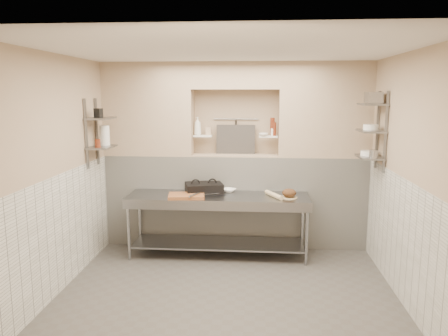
# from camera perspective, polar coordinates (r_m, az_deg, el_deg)

# --- Properties ---
(floor) EXTENTS (4.00, 3.90, 0.10)m
(floor) POSITION_cam_1_polar(r_m,az_deg,el_deg) (5.44, 0.41, -16.37)
(floor) COLOR #494541
(floor) RESTS_ON ground
(ceiling) EXTENTS (4.00, 3.90, 0.10)m
(ceiling) POSITION_cam_1_polar(r_m,az_deg,el_deg) (4.91, 0.46, 15.66)
(ceiling) COLOR silver
(ceiling) RESTS_ON ground
(wall_left) EXTENTS (0.10, 3.90, 2.80)m
(wall_left) POSITION_cam_1_polar(r_m,az_deg,el_deg) (5.51, -21.35, -0.79)
(wall_left) COLOR tan
(wall_left) RESTS_ON ground
(wall_right) EXTENTS (0.10, 3.90, 2.80)m
(wall_right) POSITION_cam_1_polar(r_m,az_deg,el_deg) (5.25, 23.37, -1.42)
(wall_right) COLOR tan
(wall_right) RESTS_ON ground
(wall_back) EXTENTS (4.00, 0.10, 2.80)m
(wall_back) POSITION_cam_1_polar(r_m,az_deg,el_deg) (6.95, 1.60, 1.91)
(wall_back) COLOR tan
(wall_back) RESTS_ON ground
(wall_front) EXTENTS (4.00, 0.10, 2.80)m
(wall_front) POSITION_cam_1_polar(r_m,az_deg,el_deg) (3.04, -2.25, -8.27)
(wall_front) COLOR tan
(wall_front) RESTS_ON ground
(backwall_lower) EXTENTS (4.00, 0.40, 1.40)m
(backwall_lower) POSITION_cam_1_polar(r_m,az_deg,el_deg) (6.83, 1.46, -4.20)
(backwall_lower) COLOR silver
(backwall_lower) RESTS_ON floor
(alcove_sill) EXTENTS (1.30, 0.40, 0.02)m
(alcove_sill) POSITION_cam_1_polar(r_m,az_deg,el_deg) (6.70, 1.49, 1.71)
(alcove_sill) COLOR tan
(alcove_sill) RESTS_ON backwall_lower
(backwall_pillar_left) EXTENTS (1.35, 0.40, 1.40)m
(backwall_pillar_left) POSITION_cam_1_polar(r_m,az_deg,el_deg) (6.84, -9.74, 7.55)
(backwall_pillar_left) COLOR tan
(backwall_pillar_left) RESTS_ON backwall_lower
(backwall_pillar_right) EXTENTS (1.35, 0.40, 1.40)m
(backwall_pillar_right) POSITION_cam_1_polar(r_m,az_deg,el_deg) (6.70, 13.00, 7.40)
(backwall_pillar_right) COLOR tan
(backwall_pillar_right) RESTS_ON backwall_lower
(backwall_header) EXTENTS (1.30, 0.40, 0.40)m
(backwall_header) POSITION_cam_1_polar(r_m,az_deg,el_deg) (6.64, 1.54, 11.94)
(backwall_header) COLOR tan
(backwall_header) RESTS_ON backwall_lower
(wainscot_left) EXTENTS (0.02, 3.90, 1.40)m
(wainscot_left) POSITION_cam_1_polar(r_m,az_deg,el_deg) (5.65, -20.36, -7.81)
(wainscot_left) COLOR silver
(wainscot_left) RESTS_ON floor
(wainscot_right) EXTENTS (0.02, 3.90, 1.40)m
(wainscot_right) POSITION_cam_1_polar(r_m,az_deg,el_deg) (5.40, 22.26, -8.72)
(wainscot_right) COLOR silver
(wainscot_right) RESTS_ON floor
(alcove_shelf_left) EXTENTS (0.28, 0.16, 0.02)m
(alcove_shelf_left) POSITION_cam_1_polar(r_m,az_deg,el_deg) (6.71, -2.78, 4.21)
(alcove_shelf_left) COLOR white
(alcove_shelf_left) RESTS_ON backwall_lower
(alcove_shelf_right) EXTENTS (0.28, 0.16, 0.02)m
(alcove_shelf_right) POSITION_cam_1_polar(r_m,az_deg,el_deg) (6.66, 5.81, 4.13)
(alcove_shelf_right) COLOR white
(alcove_shelf_right) RESTS_ON backwall_lower
(utensil_rail) EXTENTS (0.70, 0.02, 0.02)m
(utensil_rail) POSITION_cam_1_polar(r_m,az_deg,el_deg) (6.81, 1.59, 6.41)
(utensil_rail) COLOR gray
(utensil_rail) RESTS_ON wall_back
(hanging_steel) EXTENTS (0.02, 0.02, 0.30)m
(hanging_steel) POSITION_cam_1_polar(r_m,az_deg,el_deg) (6.81, 1.57, 4.97)
(hanging_steel) COLOR black
(hanging_steel) RESTS_ON utensil_rail
(splash_panel) EXTENTS (0.60, 0.08, 0.45)m
(splash_panel) POSITION_cam_1_polar(r_m,az_deg,el_deg) (6.77, 1.54, 3.76)
(splash_panel) COLOR #383330
(splash_panel) RESTS_ON alcove_sill
(shelf_rail_left_a) EXTENTS (0.03, 0.03, 0.95)m
(shelf_rail_left_a) POSITION_cam_1_polar(r_m,az_deg,el_deg) (6.57, -16.26, 4.60)
(shelf_rail_left_a) COLOR slate
(shelf_rail_left_a) RESTS_ON wall_left
(shelf_rail_left_b) EXTENTS (0.03, 0.03, 0.95)m
(shelf_rail_left_b) POSITION_cam_1_polar(r_m,az_deg,el_deg) (6.20, -17.56, 4.25)
(shelf_rail_left_b) COLOR slate
(shelf_rail_left_b) RESTS_ON wall_left
(wall_shelf_left_lower) EXTENTS (0.30, 0.50, 0.02)m
(wall_shelf_left_lower) POSITION_cam_1_polar(r_m,az_deg,el_deg) (6.36, -15.67, 2.65)
(wall_shelf_left_lower) COLOR slate
(wall_shelf_left_lower) RESTS_ON wall_left
(wall_shelf_left_upper) EXTENTS (0.30, 0.50, 0.03)m
(wall_shelf_left_upper) POSITION_cam_1_polar(r_m,az_deg,el_deg) (6.32, -15.83, 6.25)
(wall_shelf_left_upper) COLOR slate
(wall_shelf_left_upper) RESTS_ON wall_left
(shelf_rail_right_a) EXTENTS (0.03, 0.03, 1.05)m
(shelf_rail_right_a) POSITION_cam_1_polar(r_m,az_deg,el_deg) (6.36, 19.40, 4.73)
(shelf_rail_right_a) COLOR slate
(shelf_rail_right_a) RESTS_ON wall_right
(shelf_rail_right_b) EXTENTS (0.03, 0.03, 1.05)m
(shelf_rail_right_b) POSITION_cam_1_polar(r_m,az_deg,el_deg) (5.97, 20.37, 4.39)
(shelf_rail_right_b) COLOR slate
(shelf_rail_right_b) RESTS_ON wall_right
(wall_shelf_right_lower) EXTENTS (0.30, 0.50, 0.02)m
(wall_shelf_right_lower) POSITION_cam_1_polar(r_m,az_deg,el_deg) (6.17, 18.48, 1.37)
(wall_shelf_right_lower) COLOR slate
(wall_shelf_right_lower) RESTS_ON wall_right
(wall_shelf_right_mid) EXTENTS (0.30, 0.50, 0.02)m
(wall_shelf_right_mid) POSITION_cam_1_polar(r_m,az_deg,el_deg) (6.13, 18.65, 4.61)
(wall_shelf_right_mid) COLOR slate
(wall_shelf_right_mid) RESTS_ON wall_right
(wall_shelf_right_upper) EXTENTS (0.30, 0.50, 0.03)m
(wall_shelf_right_upper) POSITION_cam_1_polar(r_m,az_deg,el_deg) (6.11, 18.83, 7.88)
(wall_shelf_right_upper) COLOR slate
(wall_shelf_right_upper) RESTS_ON wall_right
(prep_table) EXTENTS (2.60, 0.70, 0.90)m
(prep_table) POSITION_cam_1_polar(r_m,az_deg,el_deg) (6.31, -0.78, -5.90)
(prep_table) COLOR gray
(prep_table) RESTS_ON floor
(panini_press) EXTENTS (0.61, 0.51, 0.14)m
(panini_press) POSITION_cam_1_polar(r_m,az_deg,el_deg) (6.41, -2.63, -2.63)
(panini_press) COLOR black
(panini_press) RESTS_ON prep_table
(cutting_board) EXTENTS (0.54, 0.41, 0.04)m
(cutting_board) POSITION_cam_1_polar(r_m,az_deg,el_deg) (6.16, -4.93, -3.65)
(cutting_board) COLOR brown
(cutting_board) RESTS_ON prep_table
(knife_blade) EXTENTS (0.23, 0.12, 0.01)m
(knife_blade) POSITION_cam_1_polar(r_m,az_deg,el_deg) (6.16, -1.68, -3.37)
(knife_blade) COLOR gray
(knife_blade) RESTS_ON cutting_board
(tongs) EXTENTS (0.13, 0.27, 0.03)m
(tongs) POSITION_cam_1_polar(r_m,az_deg,el_deg) (6.07, -3.86, -3.49)
(tongs) COLOR gray
(tongs) RESTS_ON cutting_board
(mixing_bowl) EXTENTS (0.26, 0.26, 0.05)m
(mixing_bowl) POSITION_cam_1_polar(r_m,az_deg,el_deg) (6.47, 0.64, -2.94)
(mixing_bowl) COLOR white
(mixing_bowl) RESTS_ON prep_table
(rolling_pin) EXTENTS (0.25, 0.41, 0.06)m
(rolling_pin) POSITION_cam_1_polar(r_m,az_deg,el_deg) (6.19, 6.52, -3.52)
(rolling_pin) COLOR beige
(rolling_pin) RESTS_ON prep_table
(bread_board) EXTENTS (0.23, 0.23, 0.01)m
(bread_board) POSITION_cam_1_polar(r_m,az_deg,el_deg) (6.18, 8.49, -3.83)
(bread_board) COLOR beige
(bread_board) RESTS_ON prep_table
(bread_loaf) EXTENTS (0.20, 0.20, 0.12)m
(bread_loaf) POSITION_cam_1_polar(r_m,az_deg,el_deg) (6.16, 8.51, -3.23)
(bread_loaf) COLOR #4C2D19
(bread_loaf) RESTS_ON bread_board
(bottle_soap) EXTENTS (0.14, 0.14, 0.28)m
(bottle_soap) POSITION_cam_1_polar(r_m,az_deg,el_deg) (6.71, -3.47, 5.50)
(bottle_soap) COLOR white
(bottle_soap) RESTS_ON alcove_shelf_left
(jar_alcove) EXTENTS (0.08, 0.08, 0.12)m
(jar_alcove) POSITION_cam_1_polar(r_m,az_deg,el_deg) (6.73, -2.04, 4.85)
(jar_alcove) COLOR tan
(jar_alcove) RESTS_ON alcove_shelf_left
(bowl_alcove) EXTENTS (0.18, 0.18, 0.04)m
(bowl_alcove) POSITION_cam_1_polar(r_m,az_deg,el_deg) (6.60, 5.16, 4.39)
(bowl_alcove) COLOR white
(bowl_alcove) RESTS_ON alcove_shelf_right
(condiment_a) EXTENTS (0.06, 0.06, 0.20)m
(condiment_a) POSITION_cam_1_polar(r_m,az_deg,el_deg) (6.63, 6.58, 5.08)
(condiment_a) COLOR #5D2211
(condiment_a) RESTS_ON alcove_shelf_right
(condiment_b) EXTENTS (0.07, 0.07, 0.27)m
(condiment_b) POSITION_cam_1_polar(r_m,az_deg,el_deg) (6.67, 6.34, 5.40)
(condiment_b) COLOR #5D2211
(condiment_b) RESTS_ON alcove_shelf_right
(condiment_c) EXTENTS (0.06, 0.06, 0.11)m
(condiment_c) POSITION_cam_1_polar(r_m,az_deg,el_deg) (6.65, 6.40, 4.69)
(condiment_c) COLOR white
(condiment_c) RESTS_ON alcove_shelf_right
(jug_left) EXTENTS (0.14, 0.14, 0.28)m
(jug_left) POSITION_cam_1_polar(r_m,az_deg,el_deg) (6.47, -15.32, 4.13)
(jug_left) COLOR white
(jug_left) RESTS_ON wall_shelf_left_lower
(jar_left) EXTENTS (0.08, 0.08, 0.11)m
(jar_left) POSITION_cam_1_polar(r_m,az_deg,el_deg) (6.21, -16.17, 3.12)
(jar_left) COLOR #5D2211
(jar_left) RESTS_ON wall_shelf_left_lower
(box_left_upper) EXTENTS (0.11, 0.11, 0.13)m
(box_left_upper) POSITION_cam_1_polar(r_m,az_deg,el_deg) (6.25, -16.09, 6.91)
(box_left_upper) COLOR black
(box_left_upper) RESTS_ON wall_shelf_left_upper
(bowl_right) EXTENTS (0.21, 0.21, 0.06)m
(bowl_right) POSITION_cam_1_polar(r_m,az_deg,el_deg) (6.22, 18.37, 1.85)
(bowl_right) COLOR white
(bowl_right) RESTS_ON wall_shelf_right_lower
(canister_right) EXTENTS (0.11, 0.11, 0.11)m
(canister_right) POSITION_cam_1_polar(r_m,az_deg,el_deg) (5.97, 18.97, 1.74)
(canister_right) COLOR gray
(canister_right) RESTS_ON wall_shelf_right_lower
(bowl_right_mid) EXTENTS (0.20, 0.20, 0.07)m
(bowl_right_mid) POSITION_cam_1_polar(r_m,az_deg,el_deg) (6.15, 18.62, 5.08)
(bowl_right_mid) COLOR white
(bowl_right_mid) RESTS_ON wall_shelf_right_mid
(basket_right) EXTENTS (0.20, 0.24, 0.15)m
(basket_right) POSITION_cam_1_polar(r_m,az_deg,el_deg) (6.08, 18.95, 8.67)
(basket_right) COLOR gray
(basket_right) RESTS_ON wall_shelf_right_upper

